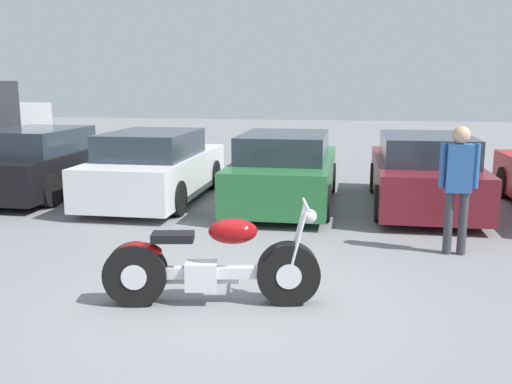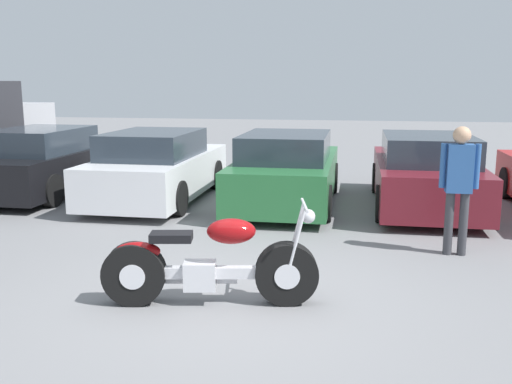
# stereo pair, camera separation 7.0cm
# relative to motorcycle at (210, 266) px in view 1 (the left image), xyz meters

# --- Properties ---
(ground_plane) EXTENTS (60.00, 60.00, 0.00)m
(ground_plane) POSITION_rel_motorcycle_xyz_m (0.22, 0.17, -0.43)
(ground_plane) COLOR slate
(motorcycle) EXTENTS (2.31, 0.80, 1.11)m
(motorcycle) POSITION_rel_motorcycle_xyz_m (0.00, 0.00, 0.00)
(motorcycle) COLOR black
(motorcycle) RESTS_ON ground_plane
(parked_car_black) EXTENTS (1.86, 4.33, 1.40)m
(parked_car_black) POSITION_rel_motorcycle_xyz_m (-5.03, 5.47, 0.23)
(parked_car_black) COLOR black
(parked_car_black) RESTS_ON ground_plane
(parked_car_white) EXTENTS (1.86, 4.33, 1.40)m
(parked_car_white) POSITION_rel_motorcycle_xyz_m (-2.42, 5.18, 0.23)
(parked_car_white) COLOR white
(parked_car_white) RESTS_ON ground_plane
(parked_car_green) EXTENTS (1.86, 4.33, 1.40)m
(parked_car_green) POSITION_rel_motorcycle_xyz_m (0.19, 5.22, 0.23)
(parked_car_green) COLOR #286B38
(parked_car_green) RESTS_ON ground_plane
(parked_car_maroon) EXTENTS (1.86, 4.33, 1.40)m
(parked_car_maroon) POSITION_rel_motorcycle_xyz_m (2.80, 5.35, 0.23)
(parked_car_maroon) COLOR maroon
(parked_car_maroon) RESTS_ON ground_plane
(person_standing) EXTENTS (0.52, 0.24, 1.78)m
(person_standing) POSITION_rel_motorcycle_xyz_m (2.90, 2.33, 0.63)
(person_standing) COLOR #38383D
(person_standing) RESTS_ON ground_plane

